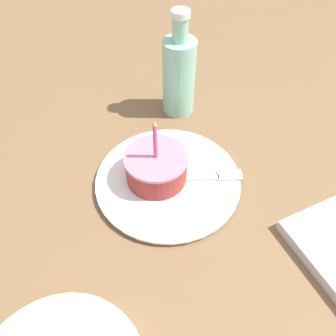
{
  "coord_description": "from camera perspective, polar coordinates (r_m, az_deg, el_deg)",
  "views": [
    {
      "loc": [
        0.17,
        0.33,
        0.47
      ],
      "look_at": [
        0.01,
        -0.01,
        0.04
      ],
      "focal_mm": 35.0,
      "sensor_mm": 36.0,
      "label": 1
    }
  ],
  "objects": [
    {
      "name": "plate",
      "position": [
        0.6,
        0.0,
        -2.09
      ],
      "size": [
        0.26,
        0.26,
        0.01
      ],
      "color": "white",
      "rests_on": "ground_plane"
    },
    {
      "name": "ground_plane",
      "position": [
        0.62,
        1.21,
        -4.19
      ],
      "size": [
        2.4,
        2.4,
        0.04
      ],
      "color": "brown",
      "rests_on": "ground"
    },
    {
      "name": "fork",
      "position": [
        0.6,
        5.43,
        -1.36
      ],
      "size": [
        0.18,
        0.09,
        0.0
      ],
      "color": "silver",
      "rests_on": "plate"
    },
    {
      "name": "bottle",
      "position": [
        0.71,
        1.91,
        15.95
      ],
      "size": [
        0.07,
        0.07,
        0.22
      ],
      "color": "#8CD1B2",
      "rests_on": "ground_plane"
    },
    {
      "name": "cake_slice",
      "position": [
        0.58,
        -2.06,
        0.19
      ],
      "size": [
        0.11,
        0.11,
        0.13
      ],
      "color": "#99332D",
      "rests_on": "plate"
    }
  ]
}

